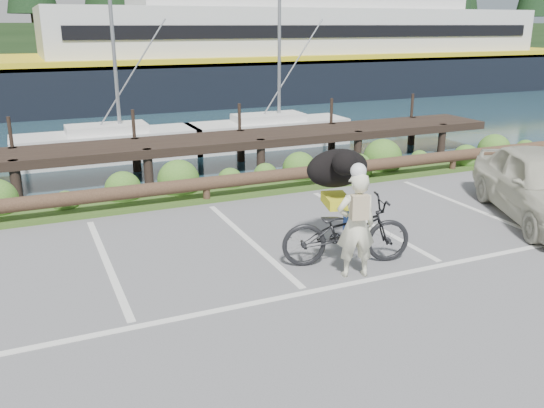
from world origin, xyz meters
The scene contains 8 objects.
ground centered at (0.00, 0.00, 0.00)m, with size 72.00×72.00×0.00m, color #5D5D5F.
harbor_backdrop centered at (0.39, 78.47, 0.00)m, with size 170.00×160.00×30.00m.
vegetation_strip centered at (0.00, 5.30, 0.05)m, with size 34.00×1.60×0.10m, color #3D5B21.
log_rail centered at (0.00, 4.60, 0.00)m, with size 32.00×0.30×0.60m, color #443021, non-canonical shape.
bicycle centered at (1.11, 0.35, 0.57)m, with size 0.76×2.18×1.15m, color black.
cyclist centered at (0.97, -0.14, 0.86)m, with size 0.62×0.41×1.71m, color beige.
dog centered at (1.29, 1.03, 1.48)m, with size 1.17×0.57×0.67m, color black.
parked_car centered at (5.99, 0.74, 0.74)m, with size 1.74×4.32×1.47m, color beige.
Camera 1 is at (-3.66, -7.40, 3.87)m, focal length 38.00 mm.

